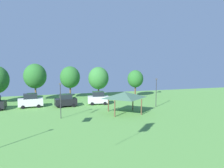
{
  "coord_description": "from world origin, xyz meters",
  "views": [
    {
      "loc": [
        -5.0,
        -0.55,
        9.35
      ],
      "look_at": [
        -0.68,
        14.46,
        7.57
      ],
      "focal_mm": 38.0,
      "sensor_mm": 36.0,
      "label": 1
    }
  ],
  "objects_px": {
    "treeline_tree_3": "(70,77)",
    "treeline_tree_4": "(98,78)",
    "treeline_tree_5": "(135,79)",
    "treeline_tree_2": "(35,76)",
    "parked_car_second_from_left": "(30,101)",
    "park_pavilion": "(124,95)",
    "light_post_0": "(156,91)",
    "light_post_2": "(60,98)",
    "parked_car_rightmost_in_row": "(98,98)",
    "parked_car_third_from_left": "(66,101)"
  },
  "relations": [
    {
      "from": "treeline_tree_2",
      "to": "treeline_tree_5",
      "type": "xyz_separation_m",
      "value": [
        22.63,
        -0.76,
        -1.09
      ]
    },
    {
      "from": "parked_car_third_from_left",
      "to": "treeline_tree_4",
      "type": "relative_size",
      "value": 0.59
    },
    {
      "from": "parked_car_third_from_left",
      "to": "light_post_2",
      "type": "height_order",
      "value": "light_post_2"
    },
    {
      "from": "light_post_0",
      "to": "treeline_tree_5",
      "type": "bearing_deg",
      "value": 86.82
    },
    {
      "from": "treeline_tree_2",
      "to": "treeline_tree_4",
      "type": "height_order",
      "value": "treeline_tree_2"
    },
    {
      "from": "parked_car_third_from_left",
      "to": "treeline_tree_4",
      "type": "bearing_deg",
      "value": 41.53
    },
    {
      "from": "parked_car_rightmost_in_row",
      "to": "treeline_tree_2",
      "type": "bearing_deg",
      "value": 154.85
    },
    {
      "from": "light_post_0",
      "to": "light_post_2",
      "type": "bearing_deg",
      "value": -168.65
    },
    {
      "from": "parked_car_rightmost_in_row",
      "to": "treeline_tree_2",
      "type": "relative_size",
      "value": 0.54
    },
    {
      "from": "park_pavilion",
      "to": "treeline_tree_3",
      "type": "xyz_separation_m",
      "value": [
        -7.11,
        17.55,
        1.71
      ]
    },
    {
      "from": "park_pavilion",
      "to": "treeline_tree_5",
      "type": "xyz_separation_m",
      "value": [
        7.98,
        15.22,
        1.16
      ]
    },
    {
      "from": "treeline_tree_3",
      "to": "treeline_tree_4",
      "type": "xyz_separation_m",
      "value": [
        6.57,
        -0.43,
        -0.33
      ]
    },
    {
      "from": "light_post_0",
      "to": "treeline_tree_5",
      "type": "xyz_separation_m",
      "value": [
        0.68,
        12.27,
        1.14
      ]
    },
    {
      "from": "parked_car_rightmost_in_row",
      "to": "park_pavilion",
      "type": "bearing_deg",
      "value": -65.97
    },
    {
      "from": "treeline_tree_3",
      "to": "treeline_tree_4",
      "type": "height_order",
      "value": "treeline_tree_3"
    },
    {
      "from": "treeline_tree_3",
      "to": "parked_car_second_from_left",
      "type": "bearing_deg",
      "value": -134.22
    },
    {
      "from": "parked_car_second_from_left",
      "to": "parked_car_rightmost_in_row",
      "type": "relative_size",
      "value": 1.07
    },
    {
      "from": "treeline_tree_5",
      "to": "light_post_0",
      "type": "bearing_deg",
      "value": -93.18
    },
    {
      "from": "treeline_tree_5",
      "to": "treeline_tree_3",
      "type": "bearing_deg",
      "value": 171.21
    },
    {
      "from": "treeline_tree_2",
      "to": "light_post_2",
      "type": "bearing_deg",
      "value": -75.96
    },
    {
      "from": "treeline_tree_4",
      "to": "treeline_tree_5",
      "type": "bearing_deg",
      "value": -12.6
    },
    {
      "from": "parked_car_third_from_left",
      "to": "light_post_0",
      "type": "relative_size",
      "value": 0.78
    },
    {
      "from": "park_pavilion",
      "to": "treeline_tree_4",
      "type": "distance_m",
      "value": 17.18
    },
    {
      "from": "parked_car_second_from_left",
      "to": "parked_car_rightmost_in_row",
      "type": "bearing_deg",
      "value": -7.73
    },
    {
      "from": "park_pavilion",
      "to": "treeline_tree_3",
      "type": "distance_m",
      "value": 19.01
    },
    {
      "from": "light_post_2",
      "to": "treeline_tree_2",
      "type": "bearing_deg",
      "value": 104.04
    },
    {
      "from": "parked_car_second_from_left",
      "to": "treeline_tree_2",
      "type": "height_order",
      "value": "treeline_tree_2"
    },
    {
      "from": "parked_car_second_from_left",
      "to": "light_post_2",
      "type": "distance_m",
      "value": 10.99
    },
    {
      "from": "light_post_2",
      "to": "treeline_tree_3",
      "type": "relative_size",
      "value": 0.75
    },
    {
      "from": "light_post_2",
      "to": "treeline_tree_2",
      "type": "distance_m",
      "value": 17.26
    },
    {
      "from": "park_pavilion",
      "to": "light_post_0",
      "type": "relative_size",
      "value": 1.08
    },
    {
      "from": "light_post_0",
      "to": "light_post_2",
      "type": "height_order",
      "value": "light_post_2"
    },
    {
      "from": "parked_car_second_from_left",
      "to": "treeline_tree_5",
      "type": "height_order",
      "value": "treeline_tree_5"
    },
    {
      "from": "park_pavilion",
      "to": "treeline_tree_3",
      "type": "relative_size",
      "value": 0.8
    },
    {
      "from": "treeline_tree_3",
      "to": "treeline_tree_4",
      "type": "distance_m",
      "value": 6.59
    },
    {
      "from": "light_post_2",
      "to": "treeline_tree_3",
      "type": "height_order",
      "value": "treeline_tree_3"
    },
    {
      "from": "parked_car_third_from_left",
      "to": "parked_car_rightmost_in_row",
      "type": "relative_size",
      "value": 0.98
    },
    {
      "from": "parked_car_second_from_left",
      "to": "light_post_0",
      "type": "height_order",
      "value": "light_post_0"
    },
    {
      "from": "parked_car_rightmost_in_row",
      "to": "light_post_2",
      "type": "height_order",
      "value": "light_post_2"
    },
    {
      "from": "parked_car_rightmost_in_row",
      "to": "treeline_tree_3",
      "type": "xyz_separation_m",
      "value": [
        -4.51,
        9.11,
        3.53
      ]
    },
    {
      "from": "parked_car_third_from_left",
      "to": "treeline_tree_3",
      "type": "xyz_separation_m",
      "value": [
        1.88,
        9.6,
        3.6
      ]
    },
    {
      "from": "park_pavilion",
      "to": "light_post_0",
      "type": "xyz_separation_m",
      "value": [
        7.29,
        2.94,
        0.03
      ]
    },
    {
      "from": "light_post_0",
      "to": "treeline_tree_3",
      "type": "xyz_separation_m",
      "value": [
        -14.4,
        14.61,
        1.68
      ]
    },
    {
      "from": "light_post_0",
      "to": "treeline_tree_2",
      "type": "relative_size",
      "value": 0.68
    },
    {
      "from": "light_post_2",
      "to": "treeline_tree_5",
      "type": "bearing_deg",
      "value": 40.62
    },
    {
      "from": "light_post_2",
      "to": "parked_car_third_from_left",
      "type": "bearing_deg",
      "value": 80.03
    },
    {
      "from": "parked_car_third_from_left",
      "to": "parked_car_rightmost_in_row",
      "type": "height_order",
      "value": "parked_car_rightmost_in_row"
    },
    {
      "from": "park_pavilion",
      "to": "light_post_2",
      "type": "bearing_deg",
      "value": -176.56
    },
    {
      "from": "light_post_2",
      "to": "treeline_tree_4",
      "type": "height_order",
      "value": "treeline_tree_4"
    },
    {
      "from": "treeline_tree_4",
      "to": "park_pavilion",
      "type": "bearing_deg",
      "value": -88.18
    }
  ]
}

